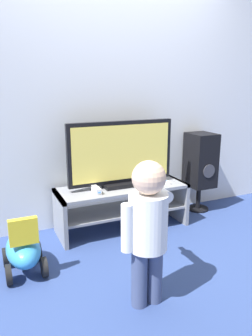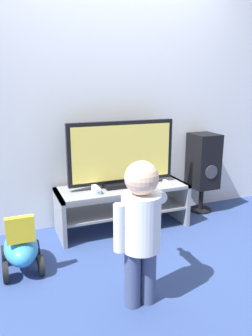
{
  "view_description": "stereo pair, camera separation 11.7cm",
  "coord_description": "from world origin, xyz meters",
  "px_view_note": "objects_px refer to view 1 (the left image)",
  "views": [
    {
      "loc": [
        -1.18,
        -2.51,
        1.39
      ],
      "look_at": [
        0.0,
        0.13,
        0.63
      ],
      "focal_mm": 35.0,
      "sensor_mm": 36.0,
      "label": 1
    },
    {
      "loc": [
        -1.07,
        -2.56,
        1.39
      ],
      "look_at": [
        0.0,
        0.13,
        0.63
      ],
      "focal_mm": 35.0,
      "sensor_mm": 36.0,
      "label": 2
    }
  ],
  "objects_px": {
    "television": "(121,155)",
    "speaker_tower": "(200,162)",
    "remote_primary": "(166,182)",
    "child": "(147,222)",
    "ride_on_toy": "(23,250)",
    "game_console": "(96,190)"
  },
  "relations": [
    {
      "from": "speaker_tower",
      "to": "game_console",
      "type": "bearing_deg",
      "value": -171.95
    },
    {
      "from": "remote_primary",
      "to": "speaker_tower",
      "type": "distance_m",
      "value": 0.57
    },
    {
      "from": "television",
      "to": "child",
      "type": "relative_size",
      "value": 1.09
    },
    {
      "from": "game_console",
      "to": "ride_on_toy",
      "type": "height_order",
      "value": "game_console"
    },
    {
      "from": "television",
      "to": "ride_on_toy",
      "type": "height_order",
      "value": "television"
    },
    {
      "from": "game_console",
      "to": "remote_primary",
      "type": "bearing_deg",
      "value": 0.7
    },
    {
      "from": "television",
      "to": "child",
      "type": "xyz_separation_m",
      "value": [
        -0.3,
        -1.11,
        -0.17
      ]
    },
    {
      "from": "television",
      "to": "speaker_tower",
      "type": "height_order",
      "value": "television"
    },
    {
      "from": "television",
      "to": "child",
      "type": "bearing_deg",
      "value": -105.26
    },
    {
      "from": "remote_primary",
      "to": "child",
      "type": "bearing_deg",
      "value": -126.23
    },
    {
      "from": "child",
      "to": "television",
      "type": "bearing_deg",
      "value": 74.74
    },
    {
      "from": "child",
      "to": "ride_on_toy",
      "type": "distance_m",
      "value": 1.04
    },
    {
      "from": "ride_on_toy",
      "to": "television",
      "type": "bearing_deg",
      "value": 23.49
    },
    {
      "from": "child",
      "to": "ride_on_toy",
      "type": "bearing_deg",
      "value": 134.65
    },
    {
      "from": "game_console",
      "to": "speaker_tower",
      "type": "relative_size",
      "value": 0.18
    },
    {
      "from": "speaker_tower",
      "to": "ride_on_toy",
      "type": "distance_m",
      "value": 2.05
    },
    {
      "from": "remote_primary",
      "to": "speaker_tower",
      "type": "relative_size",
      "value": 0.15
    },
    {
      "from": "speaker_tower",
      "to": "ride_on_toy",
      "type": "relative_size",
      "value": 1.81
    },
    {
      "from": "game_console",
      "to": "child",
      "type": "bearing_deg",
      "value": -90.95
    },
    {
      "from": "ride_on_toy",
      "to": "remote_primary",
      "type": "bearing_deg",
      "value": 13.27
    },
    {
      "from": "speaker_tower",
      "to": "remote_primary",
      "type": "bearing_deg",
      "value": -162.19
    },
    {
      "from": "remote_primary",
      "to": "ride_on_toy",
      "type": "relative_size",
      "value": 0.27
    }
  ]
}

